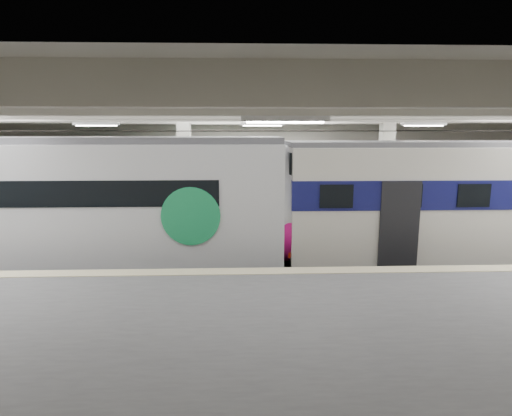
{
  "coord_description": "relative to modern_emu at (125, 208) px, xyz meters",
  "views": [
    {
      "loc": [
        -0.82,
        -13.92,
        4.77
      ],
      "look_at": [
        -0.27,
        1.0,
        2.0
      ],
      "focal_mm": 30.0,
      "sensor_mm": 36.0,
      "label": 1
    }
  ],
  "objects": [
    {
      "name": "older_rer",
      "position": [
        11.83,
        0.0,
        0.07
      ],
      "size": [
        13.21,
        2.92,
        4.37
      ],
      "color": "beige",
      "rests_on": "ground"
    },
    {
      "name": "modern_emu",
      "position": [
        0.0,
        0.0,
        0.0
      ],
      "size": [
        14.03,
        2.9,
        4.51
      ],
      "color": "silver",
      "rests_on": "ground"
    },
    {
      "name": "station_hall",
      "position": [
        4.61,
        -1.74,
        1.03
      ],
      "size": [
        36.0,
        24.0,
        5.75
      ],
      "color": "black",
      "rests_on": "ground"
    },
    {
      "name": "far_train",
      "position": [
        -1.11,
        5.5,
        0.01
      ],
      "size": [
        13.53,
        3.21,
        4.31
      ],
      "rotation": [
        0.0,
        0.0,
        0.03
      ],
      "color": "silver",
      "rests_on": "ground"
    }
  ]
}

